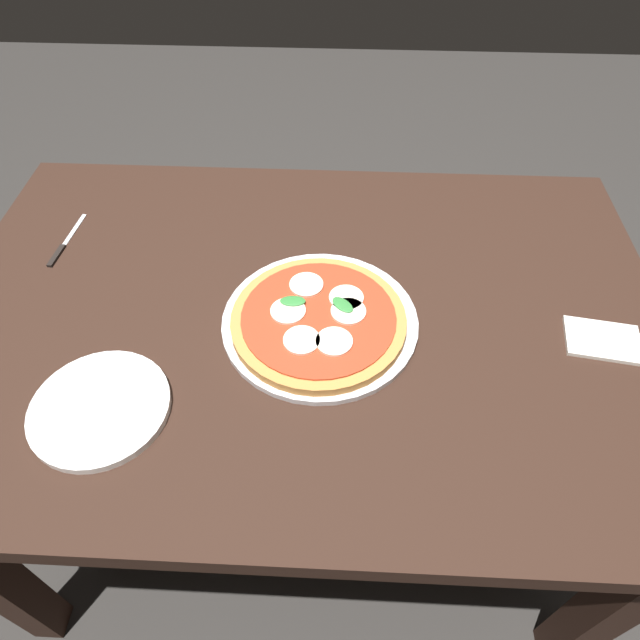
{
  "coord_description": "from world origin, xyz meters",
  "views": [
    {
      "loc": [
        0.07,
        -0.71,
        1.52
      ],
      "look_at": [
        0.03,
        -0.03,
        0.76
      ],
      "focal_mm": 31.14,
      "sensor_mm": 36.0,
      "label": 1
    }
  ],
  "objects_px": {
    "napkin": "(603,340)",
    "knife": "(63,246)",
    "serving_tray": "(320,321)",
    "plate_white": "(100,408)",
    "pizza": "(319,320)",
    "dining_table": "(304,343)"
  },
  "relations": [
    {
      "from": "pizza",
      "to": "napkin",
      "type": "xyz_separation_m",
      "value": [
        0.51,
        -0.01,
        -0.02
      ]
    },
    {
      "from": "serving_tray",
      "to": "pizza",
      "type": "bearing_deg",
      "value": -99.72
    },
    {
      "from": "pizza",
      "to": "napkin",
      "type": "bearing_deg",
      "value": -0.9
    },
    {
      "from": "serving_tray",
      "to": "knife",
      "type": "distance_m",
      "value": 0.58
    },
    {
      "from": "serving_tray",
      "to": "plate_white",
      "type": "xyz_separation_m",
      "value": [
        -0.35,
        -0.2,
        0.0
      ]
    },
    {
      "from": "napkin",
      "to": "plate_white",
      "type": "bearing_deg",
      "value": -167.8
    },
    {
      "from": "dining_table",
      "to": "napkin",
      "type": "bearing_deg",
      "value": -5.54
    },
    {
      "from": "dining_table",
      "to": "knife",
      "type": "height_order",
      "value": "knife"
    },
    {
      "from": "plate_white",
      "to": "knife",
      "type": "height_order",
      "value": "plate_white"
    },
    {
      "from": "pizza",
      "to": "dining_table",
      "type": "bearing_deg",
      "value": 125.84
    },
    {
      "from": "plate_white",
      "to": "napkin",
      "type": "height_order",
      "value": "plate_white"
    },
    {
      "from": "knife",
      "to": "napkin",
      "type": "bearing_deg",
      "value": -11.13
    },
    {
      "from": "plate_white",
      "to": "knife",
      "type": "xyz_separation_m",
      "value": [
        -0.2,
        0.39,
        -0.0
      ]
    },
    {
      "from": "pizza",
      "to": "knife",
      "type": "relative_size",
      "value": 1.84
    },
    {
      "from": "napkin",
      "to": "knife",
      "type": "distance_m",
      "value": 1.08
    },
    {
      "from": "knife",
      "to": "serving_tray",
      "type": "bearing_deg",
      "value": -18.95
    },
    {
      "from": "knife",
      "to": "pizza",
      "type": "bearing_deg",
      "value": -20.06
    },
    {
      "from": "dining_table",
      "to": "serving_tray",
      "type": "xyz_separation_m",
      "value": [
        0.03,
        -0.03,
        0.11
      ]
    },
    {
      "from": "pizza",
      "to": "plate_white",
      "type": "height_order",
      "value": "pizza"
    },
    {
      "from": "dining_table",
      "to": "plate_white",
      "type": "bearing_deg",
      "value": -142.74
    },
    {
      "from": "dining_table",
      "to": "knife",
      "type": "bearing_deg",
      "value": 163.22
    },
    {
      "from": "pizza",
      "to": "plate_white",
      "type": "xyz_separation_m",
      "value": [
        -0.34,
        -0.19,
        -0.02
      ]
    }
  ]
}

